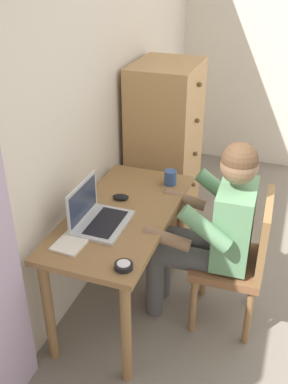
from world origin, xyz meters
TOP-DOWN VIEW (x-y plane):
  - wall_back at (0.00, 2.20)m, footprint 4.80×0.05m
  - desk at (-0.34, 1.85)m, footprint 1.15×0.56m
  - dresser at (0.70, 1.91)m, footprint 0.59×0.49m
  - chair at (-0.22, 1.16)m, footprint 0.44×0.42m
  - person_seated at (-0.23, 1.34)m, footprint 0.54×0.59m
  - laptop at (-0.49, 1.93)m, footprint 0.34×0.25m
  - computer_mouse at (-0.20, 1.91)m, footprint 0.08×0.11m
  - desk_clock at (-0.81, 1.65)m, footprint 0.09×0.09m
  - notebook_pad at (-0.70, 1.98)m, footprint 0.22×0.16m
  - coffee_mug at (0.09, 1.69)m, footprint 0.12×0.08m

SIDE VIEW (x-z plane):
  - chair at x=-0.22m, z-range 0.05..0.92m
  - desk at x=-0.34m, z-range 0.24..0.95m
  - person_seated at x=-0.23m, z-range 0.07..1.26m
  - dresser at x=0.70m, z-range 0.00..1.33m
  - notebook_pad at x=-0.70m, z-range 0.71..0.72m
  - desk_clock at x=-0.81m, z-range 0.71..0.74m
  - computer_mouse at x=-0.20m, z-range 0.71..0.74m
  - coffee_mug at x=0.09m, z-range 0.71..0.81m
  - laptop at x=-0.49m, z-range 0.64..0.88m
  - wall_back at x=0.00m, z-range 0.00..2.50m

